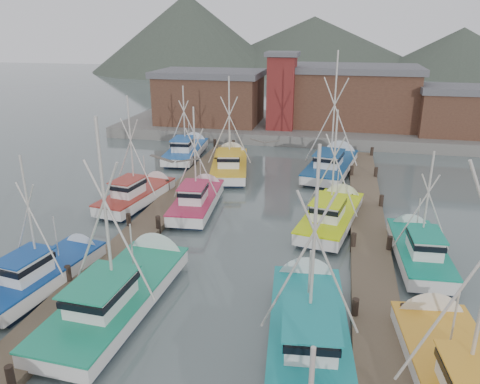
% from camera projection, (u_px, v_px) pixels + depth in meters
% --- Properties ---
extents(ground, '(260.00, 260.00, 0.00)m').
position_uv_depth(ground, '(233.00, 284.00, 23.87)').
color(ground, '#4E5D5D').
rests_on(ground, ground).
extents(dock_left, '(2.30, 46.00, 1.50)m').
position_uv_depth(dock_left, '(138.00, 235.00, 28.93)').
color(dock_left, brown).
rests_on(dock_left, ground).
extents(dock_right, '(2.30, 46.00, 1.50)m').
position_uv_depth(dock_right, '(371.00, 258.00, 26.12)').
color(dock_right, brown).
rests_on(dock_right, ground).
extents(quay, '(44.00, 16.00, 1.20)m').
position_uv_depth(quay, '(301.00, 127.00, 57.71)').
color(quay, slate).
rests_on(quay, ground).
extents(shed_left, '(12.72, 8.48, 6.20)m').
position_uv_depth(shed_left, '(210.00, 96.00, 56.82)').
color(shed_left, brown).
rests_on(shed_left, quay).
extents(shed_center, '(14.84, 9.54, 6.90)m').
position_uv_depth(shed_center, '(353.00, 95.00, 55.14)').
color(shed_center, brown).
rests_on(shed_center, quay).
extents(shed_right, '(8.48, 6.36, 5.20)m').
position_uv_depth(shed_right, '(457.00, 110.00, 50.46)').
color(shed_right, brown).
rests_on(shed_right, quay).
extents(lookout_tower, '(3.60, 3.60, 8.50)m').
position_uv_depth(lookout_tower, '(282.00, 90.00, 52.77)').
color(lookout_tower, maroon).
rests_on(lookout_tower, quay).
extents(distant_hills, '(175.00, 140.00, 42.00)m').
position_uv_depth(distant_hills, '(284.00, 70.00, 139.22)').
color(distant_hills, '#404A3E').
rests_on(distant_hills, ground).
extents(boat_4, '(4.11, 10.46, 10.08)m').
position_uv_depth(boat_4, '(123.00, 292.00, 21.96)').
color(boat_4, '#0F1B32').
rests_on(boat_4, ground).
extents(boat_5, '(4.08, 10.22, 9.54)m').
position_uv_depth(boat_5, '(308.00, 325.00, 19.50)').
color(boat_5, '#0F1B32').
rests_on(boat_5, ground).
extents(boat_6, '(3.47, 8.10, 7.54)m').
position_uv_depth(boat_6, '(48.00, 272.00, 23.72)').
color(boat_6, '#0F1B32').
rests_on(boat_6, ground).
extents(boat_7, '(4.78, 10.01, 12.08)m').
position_uv_depth(boat_7, '(457.00, 376.00, 16.65)').
color(boat_7, '#0F1B32').
rests_on(boat_7, ground).
extents(boat_8, '(3.24, 8.41, 8.07)m').
position_uv_depth(boat_8, '(198.00, 199.00, 33.61)').
color(boat_8, '#0F1B32').
rests_on(boat_8, ground).
extents(boat_9, '(4.34, 9.33, 8.47)m').
position_uv_depth(boat_9, '(333.00, 214.00, 30.92)').
color(boat_9, '#0F1B32').
rests_on(boat_9, ground).
extents(boat_10, '(3.57, 8.24, 8.58)m').
position_uv_depth(boat_10, '(140.00, 194.00, 34.62)').
color(boat_10, '#0F1B32').
rests_on(boat_10, ground).
extents(boat_11, '(2.93, 8.06, 7.08)m').
position_uv_depth(boat_11, '(417.00, 249.00, 26.16)').
color(boat_11, '#0F1B32').
rests_on(boat_11, ground).
extents(boat_12, '(4.65, 9.86, 9.35)m').
position_uv_depth(boat_12, '(230.00, 164.00, 42.06)').
color(boat_12, '#0F1B32').
rests_on(boat_12, ground).
extents(boat_13, '(4.86, 10.74, 11.56)m').
position_uv_depth(boat_13, '(332.00, 164.00, 41.99)').
color(boat_13, '#0F1B32').
rests_on(boat_13, ground).
extents(boat_14, '(3.50, 9.21, 7.89)m').
position_uv_depth(boat_14, '(187.00, 150.00, 46.76)').
color(boat_14, '#0F1B32').
rests_on(boat_14, ground).
extents(gull_near, '(1.55, 0.62, 0.24)m').
position_uv_depth(gull_near, '(175.00, 160.00, 13.74)').
color(gull_near, gray).
rests_on(gull_near, ground).
extents(gull_far, '(1.55, 0.62, 0.24)m').
position_uv_depth(gull_far, '(265.00, 142.00, 23.56)').
color(gull_far, gray).
rests_on(gull_far, ground).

